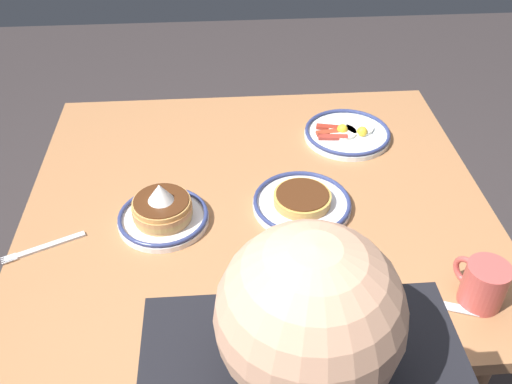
{
  "coord_description": "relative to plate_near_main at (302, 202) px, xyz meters",
  "views": [
    {
      "loc": [
        0.08,
        1.05,
        1.61
      ],
      "look_at": [
        0.0,
        0.02,
        0.78
      ],
      "focal_mm": 39.44,
      "sensor_mm": 36.0,
      "label": 1
    }
  ],
  "objects": [
    {
      "name": "coffee_mug",
      "position": [
        -0.31,
        0.31,
        0.03
      ],
      "size": [
        0.08,
        0.11,
        0.09
      ],
      "color": "#BF4C47",
      "rests_on": "dining_table"
    },
    {
      "name": "dining_table",
      "position": [
        0.1,
        -0.04,
        -0.14
      ],
      "size": [
        1.1,
        0.99,
        0.75
      ],
      "color": "#A76F45",
      "rests_on": "ground_plane"
    },
    {
      "name": "plate_far_companion",
      "position": [
        0.32,
        0.03,
        0.01
      ],
      "size": [
        0.21,
        0.21,
        0.11
      ],
      "color": "white",
      "rests_on": "dining_table"
    },
    {
      "name": "fork_near",
      "position": [
        0.58,
        0.1,
        -0.01
      ],
      "size": [
        0.17,
        0.09,
        0.01
      ],
      "color": "silver",
      "rests_on": "dining_table"
    },
    {
      "name": "plate_near_main",
      "position": [
        0.0,
        0.0,
        0.0
      ],
      "size": [
        0.23,
        0.23,
        0.04
      ],
      "color": "white",
      "rests_on": "dining_table"
    },
    {
      "name": "plate_center_pancakes",
      "position": [
        -0.17,
        -0.29,
        -0.0
      ],
      "size": [
        0.24,
        0.24,
        0.04
      ],
      "color": "white",
      "rests_on": "dining_table"
    },
    {
      "name": "drinking_glass",
      "position": [
        -0.06,
        0.32,
        0.03
      ],
      "size": [
        0.07,
        0.07,
        0.11
      ],
      "color": "silver",
      "rests_on": "dining_table"
    },
    {
      "name": "ground_plane",
      "position": [
        0.1,
        -0.04,
        -0.77
      ],
      "size": [
        6.0,
        6.0,
        0.0
      ],
      "primitive_type": "plane",
      "color": "#342D2E"
    },
    {
      "name": "butter_knife",
      "position": [
        -0.19,
        0.3,
        -0.01
      ],
      "size": [
        0.22,
        0.09,
        0.01
      ],
      "color": "silver",
      "rests_on": "dining_table"
    }
  ]
}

